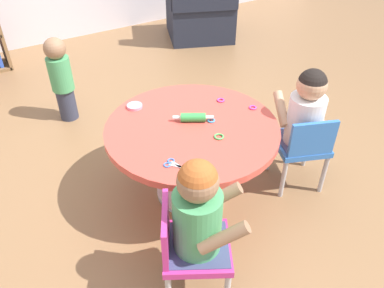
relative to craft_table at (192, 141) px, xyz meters
name	(u,v)px	position (x,y,z in m)	size (l,w,h in m)	color
ground_plane	(192,191)	(0.00, 0.00, -0.39)	(10.00, 10.00, 0.00)	olive
craft_table	(192,141)	(0.00, 0.00, 0.00)	(0.98, 0.98, 0.50)	silver
child_chair_left	(189,246)	(-0.37, -0.56, -0.09)	(0.41, 0.41, 0.54)	#B7B7BC
seated_child_left	(199,211)	(-0.33, -0.58, 0.14)	(0.43, 0.41, 0.51)	#3F4772
child_chair_right	(302,146)	(0.61, -0.29, -0.09)	(0.39, 0.39, 0.54)	#B7B7BC
seated_child_right	(306,110)	(0.62, -0.25, 0.14)	(0.38, 0.42, 0.51)	#3F4772
armchair_dark	(200,11)	(1.46, 2.15, -0.09)	(0.92, 0.93, 0.85)	#232838
toddler_standing	(61,77)	(-0.39, 1.26, -0.03)	(0.17, 0.17, 0.67)	#33384C
rolling_pin	(193,117)	(0.03, 0.04, 0.13)	(0.21, 0.14, 0.05)	green
craft_scissors	(174,165)	(-0.25, -0.24, 0.11)	(0.11, 0.14, 0.01)	silver
playdough_blob_0	(135,106)	(-0.19, 0.35, 0.11)	(0.09, 0.09, 0.02)	pink
cookie_cutter_0	(211,120)	(0.12, -0.02, 0.11)	(0.05, 0.05, 0.01)	#3F99D8
cookie_cutter_1	(221,100)	(0.30, 0.14, 0.11)	(0.05, 0.05, 0.01)	#D83FA5
cookie_cutter_2	(219,137)	(0.06, -0.17, 0.11)	(0.06, 0.06, 0.01)	#4CB259
cookie_cutter_3	(253,108)	(0.41, -0.03, 0.11)	(0.05, 0.05, 0.01)	#D83FA5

